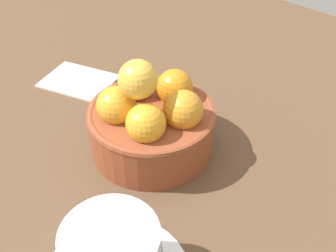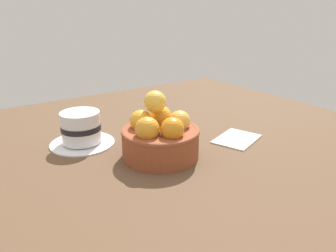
{
  "view_description": "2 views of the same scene",
  "coord_description": "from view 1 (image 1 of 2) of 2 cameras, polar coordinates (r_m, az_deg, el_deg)",
  "views": [
    {
      "loc": [
        27.16,
        -25.39,
        34.34
      ],
      "look_at": [
        1.96,
        0.82,
        4.06
      ],
      "focal_mm": 42.14,
      "sensor_mm": 36.0,
      "label": 1
    },
    {
      "loc": [
        33.29,
        51.09,
        28.97
      ],
      "look_at": [
        -1.73,
        0.13,
        6.23
      ],
      "focal_mm": 35.52,
      "sensor_mm": 36.0,
      "label": 2
    }
  ],
  "objects": [
    {
      "name": "ground_plane",
      "position": [
        0.52,
        -2.19,
        -4.7
      ],
      "size": [
        116.16,
        106.79,
        4.29
      ],
      "primitive_type": "cube",
      "color": "brown"
    },
    {
      "name": "folded_napkin",
      "position": [
        0.64,
        -12.84,
        6.49
      ],
      "size": [
        12.75,
        11.11,
        0.6
      ],
      "primitive_type": "cube",
      "rotation": [
        0.0,
        0.0,
        0.35
      ],
      "color": "white",
      "rests_on": "ground_plane"
    },
    {
      "name": "terracotta_bowl",
      "position": [
        0.48,
        -2.41,
        0.87
      ],
      "size": [
        15.5,
        15.5,
        13.25
      ],
      "color": "brown",
      "rests_on": "ground_plane"
    }
  ]
}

